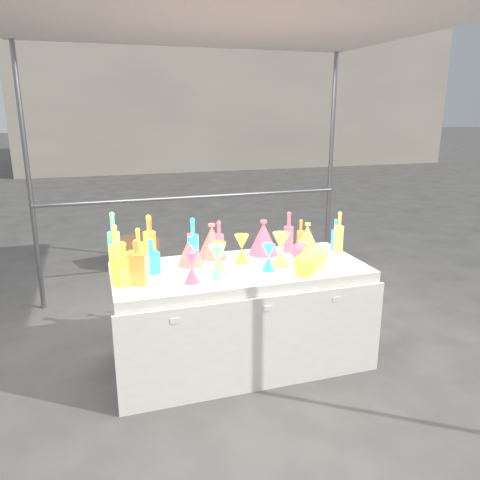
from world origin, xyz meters
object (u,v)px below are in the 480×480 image
object	(u,v)px
bottle_0	(149,238)
cardboard_box_closed	(135,252)
display_table	(240,315)
lampshade_0	(190,249)
globe_0	(306,266)
hourglass_0	(218,258)
decanter_0	(124,263)

from	to	relation	value
bottle_0	cardboard_box_closed	bearing A→B (deg)	88.47
display_table	cardboard_box_closed	size ratio (longest dim) A/B	3.77
display_table	lampshade_0	distance (m)	0.61
cardboard_box_closed	globe_0	bearing A→B (deg)	-90.21
display_table	cardboard_box_closed	distance (m)	2.59
display_table	cardboard_box_closed	bearing A→B (deg)	101.92
bottle_0	hourglass_0	bearing A→B (deg)	-47.18
display_table	hourglass_0	xyz separation A→B (m)	(-0.18, -0.08, 0.49)
cardboard_box_closed	bottle_0	world-z (taller)	bottle_0
bottle_0	hourglass_0	distance (m)	0.60
cardboard_box_closed	bottle_0	bearing A→B (deg)	-109.45
display_table	decanter_0	bearing A→B (deg)	-173.68
cardboard_box_closed	globe_0	size ratio (longest dim) A/B	2.80
display_table	bottle_0	size ratio (longest dim) A/B	5.28
hourglass_0	globe_0	xyz separation A→B (m)	(0.55, -0.22, -0.04)
display_table	hourglass_0	world-z (taller)	hourglass_0
hourglass_0	bottle_0	bearing A→B (deg)	132.82
display_table	decanter_0	xyz separation A→B (m)	(-0.81, -0.09, 0.52)
bottle_0	hourglass_0	world-z (taller)	bottle_0
hourglass_0	globe_0	size ratio (longest dim) A/B	1.27
cardboard_box_closed	lampshade_0	bearing A→B (deg)	-102.91
lampshade_0	hourglass_0	bearing A→B (deg)	-56.19
display_table	decanter_0	size ratio (longest dim) A/B	6.44
globe_0	lampshade_0	size ratio (longest dim) A/B	0.75
bottle_0	lampshade_0	bearing A→B (deg)	-36.53
hourglass_0	lampshade_0	world-z (taller)	lampshade_0
bottle_0	globe_0	bearing A→B (deg)	-34.31
lampshade_0	decanter_0	bearing A→B (deg)	-148.97
cardboard_box_closed	lampshade_0	world-z (taller)	lampshade_0
hourglass_0	lampshade_0	bearing A→B (deg)	120.26
bottle_0	lampshade_0	world-z (taller)	bottle_0
hourglass_0	display_table	bearing A→B (deg)	23.30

